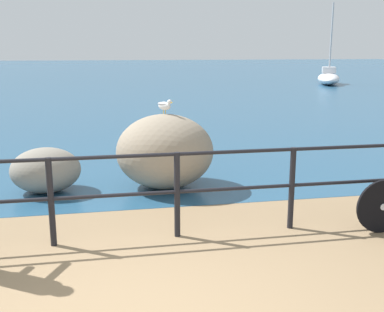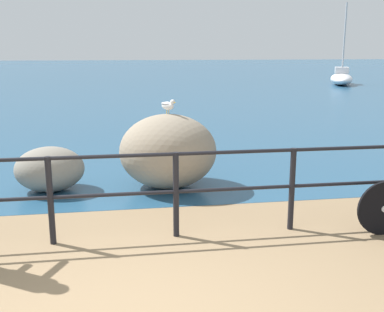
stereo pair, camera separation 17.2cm
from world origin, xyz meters
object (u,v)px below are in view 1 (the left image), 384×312
(breakwater_boulder_left, at_px, (46,170))
(seagull, at_px, (165,105))
(sailboat, at_px, (329,78))
(breakwater_boulder_main, at_px, (165,151))

(breakwater_boulder_left, distance_m, seagull, 2.10)
(breakwater_boulder_left, relative_size, sailboat, 0.22)
(seagull, distance_m, sailboat, 24.16)
(breakwater_boulder_main, relative_size, seagull, 4.87)
(sailboat, bearing_deg, breakwater_boulder_main, -8.66)
(breakwater_boulder_left, height_order, sailboat, sailboat)
(breakwater_boulder_left, bearing_deg, breakwater_boulder_main, -2.57)
(seagull, height_order, sailboat, sailboat)
(breakwater_boulder_main, bearing_deg, sailboat, 57.32)
(breakwater_boulder_main, distance_m, seagull, 0.73)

